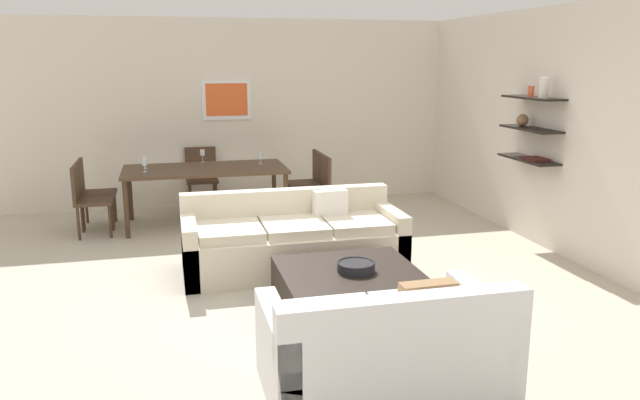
% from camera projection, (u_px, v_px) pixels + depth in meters
% --- Properties ---
extents(ground_plane, '(18.00, 18.00, 0.00)m').
position_uv_depth(ground_plane, '(297.00, 280.00, 6.11)').
color(ground_plane, '#BCB29E').
extents(back_wall_unit, '(8.40, 0.09, 2.70)m').
position_uv_depth(back_wall_unit, '(267.00, 112.00, 9.22)').
color(back_wall_unit, silver).
rests_on(back_wall_unit, ground).
extents(right_wall_shelf_unit, '(0.34, 8.20, 2.70)m').
position_uv_depth(right_wall_shelf_unit, '(544.00, 129.00, 7.08)').
color(right_wall_shelf_unit, silver).
rests_on(right_wall_shelf_unit, ground).
extents(sofa_beige, '(2.22, 0.90, 0.78)m').
position_uv_depth(sofa_beige, '(293.00, 242.00, 6.37)').
color(sofa_beige, beige).
rests_on(sofa_beige, ground).
extents(loveseat_white, '(1.56, 0.90, 0.78)m').
position_uv_depth(loveseat_white, '(386.00, 348.00, 4.03)').
color(loveseat_white, white).
rests_on(loveseat_white, ground).
extents(coffee_table, '(1.16, 1.10, 0.38)m').
position_uv_depth(coffee_table, '(349.00, 291.00, 5.30)').
color(coffee_table, black).
rests_on(coffee_table, ground).
extents(decorative_bowl, '(0.32, 0.32, 0.08)m').
position_uv_depth(decorative_bowl, '(356.00, 266.00, 5.21)').
color(decorative_bowl, black).
rests_on(decorative_bowl, coffee_table).
extents(dining_table, '(2.08, 1.02, 0.75)m').
position_uv_depth(dining_table, '(205.00, 172.00, 8.05)').
color(dining_table, '#422D1E').
rests_on(dining_table, ground).
extents(dining_chair_right_near, '(0.44, 0.44, 0.88)m').
position_uv_depth(dining_chair_right_near, '(317.00, 184.00, 8.21)').
color(dining_chair_right_near, '#422D1E').
rests_on(dining_chair_right_near, ground).
extents(dining_chair_head, '(0.44, 0.44, 0.88)m').
position_uv_depth(dining_chair_head, '(202.00, 174.00, 8.96)').
color(dining_chair_head, '#422D1E').
rests_on(dining_chair_head, ground).
extents(dining_chair_left_far, '(0.44, 0.44, 0.88)m').
position_uv_depth(dining_chair_left_far, '(91.00, 188.00, 7.97)').
color(dining_chair_left_far, '#422D1E').
rests_on(dining_chair_left_far, ground).
extents(dining_chair_left_near, '(0.44, 0.44, 0.88)m').
position_uv_depth(dining_chair_left_near, '(86.00, 196.00, 7.53)').
color(dining_chair_left_near, '#422D1E').
rests_on(dining_chair_left_near, ground).
extents(dining_chair_right_far, '(0.44, 0.44, 0.88)m').
position_uv_depth(dining_chair_right_far, '(310.00, 178.00, 8.65)').
color(dining_chair_right_far, '#422D1E').
rests_on(dining_chair_right_far, ground).
extents(wine_glass_left_near, '(0.06, 0.06, 0.18)m').
position_uv_depth(wine_glass_left_near, '(144.00, 162.00, 7.71)').
color(wine_glass_left_near, silver).
rests_on(wine_glass_left_near, dining_table).
extents(wine_glass_left_far, '(0.07, 0.07, 0.15)m').
position_uv_depth(wine_glass_left_far, '(145.00, 160.00, 7.96)').
color(wine_glass_left_far, silver).
rests_on(wine_glass_left_far, dining_table).
extents(wine_glass_right_far, '(0.06, 0.06, 0.16)m').
position_uv_depth(wine_glass_right_far, '(260.00, 156.00, 8.30)').
color(wine_glass_right_far, silver).
rests_on(wine_glass_right_far, dining_table).
extents(wine_glass_head, '(0.06, 0.06, 0.17)m').
position_uv_depth(wine_glass_head, '(202.00, 153.00, 8.43)').
color(wine_glass_head, silver).
rests_on(wine_glass_head, dining_table).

